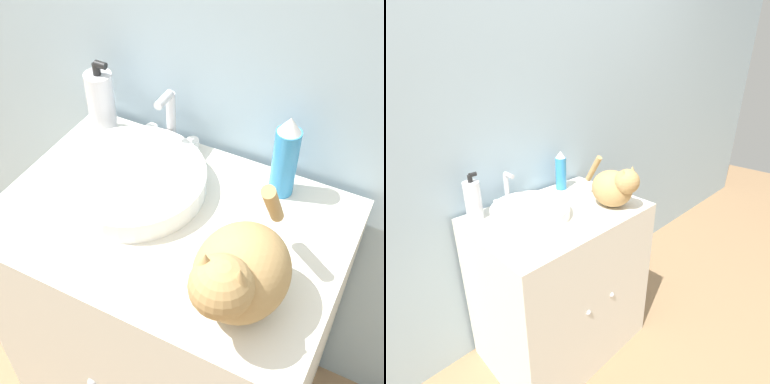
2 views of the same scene
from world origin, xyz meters
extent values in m
cube|color=silver|center=(0.00, 0.27, 0.41)|extent=(0.78, 0.54, 0.81)
sphere|color=silver|center=(-0.08, 0.00, 0.45)|extent=(0.02, 0.02, 0.02)
cylinder|color=white|center=(-0.12, 0.31, 0.84)|extent=(0.35, 0.35, 0.05)
cylinder|color=silver|center=(-0.12, 0.50, 0.89)|extent=(0.02, 0.02, 0.15)
cylinder|color=silver|center=(-0.12, 0.47, 0.97)|extent=(0.02, 0.06, 0.02)
cylinder|color=white|center=(-0.18, 0.50, 0.83)|extent=(0.03, 0.03, 0.03)
cylinder|color=white|center=(-0.06, 0.50, 0.83)|extent=(0.03, 0.03, 0.03)
ellipsoid|color=tan|center=(0.22, 0.15, 0.90)|extent=(0.19, 0.21, 0.17)
sphere|color=tan|center=(0.22, 0.06, 0.96)|extent=(0.12, 0.12, 0.11)
cone|color=tan|center=(0.19, 0.06, 1.00)|extent=(0.04, 0.04, 0.04)
cone|color=tan|center=(0.25, 0.06, 1.00)|extent=(0.04, 0.04, 0.04)
cylinder|color=tan|center=(0.23, 0.27, 0.96)|extent=(0.03, 0.10, 0.15)
cylinder|color=silver|center=(-0.31, 0.47, 0.90)|extent=(0.07, 0.07, 0.17)
cylinder|color=black|center=(-0.31, 0.47, 1.00)|extent=(0.02, 0.02, 0.03)
cylinder|color=black|center=(-0.30, 0.47, 1.01)|extent=(0.03, 0.02, 0.02)
cylinder|color=#338CCC|center=(0.19, 0.47, 0.90)|extent=(0.06, 0.06, 0.17)
cone|color=white|center=(0.19, 0.47, 1.00)|extent=(0.05, 0.05, 0.04)
camera|label=1|loc=(0.42, -0.43, 1.68)|focal=50.00mm
camera|label=2|loc=(-0.80, -0.68, 1.43)|focal=28.00mm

